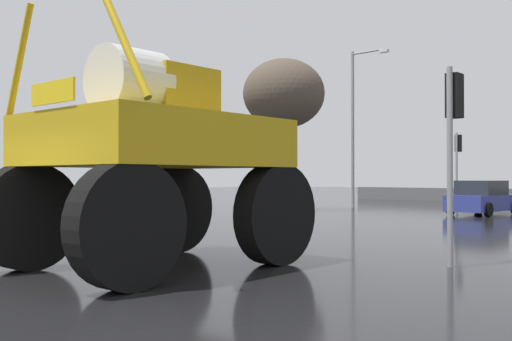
{
  "coord_description": "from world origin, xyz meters",
  "views": [
    {
      "loc": [
        9.13,
        -2.88,
        1.67
      ],
      "look_at": [
        0.46,
        6.68,
        1.82
      ],
      "focal_mm": 41.28,
      "sensor_mm": 36.0,
      "label": 1
    }
  ],
  "objects_px": {
    "oversize_sprayer": "(155,156)",
    "traffic_signal_far_left": "(458,154)",
    "bare_tree_left": "(284,94)",
    "sedan_ahead": "(483,199)",
    "traffic_signal_near_left": "(127,153)",
    "streetlight_far_left": "(355,120)",
    "traffic_signal_near_right": "(453,121)"
  },
  "relations": [
    {
      "from": "oversize_sprayer",
      "to": "traffic_signal_far_left",
      "type": "relative_size",
      "value": 1.41
    },
    {
      "from": "oversize_sprayer",
      "to": "bare_tree_left",
      "type": "distance_m",
      "value": 18.68
    },
    {
      "from": "sedan_ahead",
      "to": "traffic_signal_far_left",
      "type": "xyz_separation_m",
      "value": [
        -1.94,
        1.9,
        2.1
      ]
    },
    {
      "from": "sedan_ahead",
      "to": "traffic_signal_near_left",
      "type": "xyz_separation_m",
      "value": [
        -4.91,
        -15.54,
        1.7
      ]
    },
    {
      "from": "traffic_signal_far_left",
      "to": "streetlight_far_left",
      "type": "bearing_deg",
      "value": -175.38
    },
    {
      "from": "oversize_sprayer",
      "to": "traffic_signal_far_left",
      "type": "distance_m",
      "value": 21.58
    },
    {
      "from": "traffic_signal_near_right",
      "to": "oversize_sprayer",
      "type": "bearing_deg",
      "value": -136.34
    },
    {
      "from": "traffic_signal_near_left",
      "to": "traffic_signal_far_left",
      "type": "relative_size",
      "value": 0.86
    },
    {
      "from": "traffic_signal_near_left",
      "to": "streetlight_far_left",
      "type": "height_order",
      "value": "streetlight_far_left"
    },
    {
      "from": "traffic_signal_near_left",
      "to": "bare_tree_left",
      "type": "relative_size",
      "value": 0.44
    },
    {
      "from": "oversize_sprayer",
      "to": "traffic_signal_far_left",
      "type": "bearing_deg",
      "value": 7.89
    },
    {
      "from": "sedan_ahead",
      "to": "traffic_signal_far_left",
      "type": "bearing_deg",
      "value": 49.15
    },
    {
      "from": "oversize_sprayer",
      "to": "streetlight_far_left",
      "type": "height_order",
      "value": "streetlight_far_left"
    },
    {
      "from": "traffic_signal_far_left",
      "to": "bare_tree_left",
      "type": "xyz_separation_m",
      "value": [
        -6.35,
        -5.77,
        2.94
      ]
    },
    {
      "from": "streetlight_far_left",
      "to": "sedan_ahead",
      "type": "bearing_deg",
      "value": -10.84
    },
    {
      "from": "oversize_sprayer",
      "to": "bare_tree_left",
      "type": "bearing_deg",
      "value": 30.95
    },
    {
      "from": "traffic_signal_near_right",
      "to": "streetlight_far_left",
      "type": "bearing_deg",
      "value": 127.42
    },
    {
      "from": "sedan_ahead",
      "to": "bare_tree_left",
      "type": "relative_size",
      "value": 0.56
    },
    {
      "from": "oversize_sprayer",
      "to": "traffic_signal_far_left",
      "type": "xyz_separation_m",
      "value": [
        -3.35,
        21.3,
        0.76
      ]
    },
    {
      "from": "sedan_ahead",
      "to": "traffic_signal_far_left",
      "type": "distance_m",
      "value": 3.44
    },
    {
      "from": "traffic_signal_near_left",
      "to": "traffic_signal_near_right",
      "type": "height_order",
      "value": "traffic_signal_near_right"
    },
    {
      "from": "traffic_signal_near_right",
      "to": "bare_tree_left",
      "type": "distance_m",
      "value": 18.28
    },
    {
      "from": "traffic_signal_near_left",
      "to": "streetlight_far_left",
      "type": "xyz_separation_m",
      "value": [
        -2.64,
        16.99,
        2.4
      ]
    },
    {
      "from": "sedan_ahead",
      "to": "traffic_signal_far_left",
      "type": "relative_size",
      "value": 1.09
    },
    {
      "from": "sedan_ahead",
      "to": "bare_tree_left",
      "type": "distance_m",
      "value": 10.45
    },
    {
      "from": "traffic_signal_near_left",
      "to": "traffic_signal_far_left",
      "type": "bearing_deg",
      "value": 80.33
    },
    {
      "from": "oversize_sprayer",
      "to": "traffic_signal_near_left",
      "type": "relative_size",
      "value": 1.63
    },
    {
      "from": "sedan_ahead",
      "to": "traffic_signal_near_right",
      "type": "distance_m",
      "value": 16.59
    },
    {
      "from": "sedan_ahead",
      "to": "traffic_signal_near_left",
      "type": "height_order",
      "value": "traffic_signal_near_left"
    },
    {
      "from": "bare_tree_left",
      "to": "streetlight_far_left",
      "type": "bearing_deg",
      "value": 82.09
    },
    {
      "from": "streetlight_far_left",
      "to": "bare_tree_left",
      "type": "relative_size",
      "value": 1.15
    },
    {
      "from": "traffic_signal_near_left",
      "to": "bare_tree_left",
      "type": "height_order",
      "value": "bare_tree_left"
    }
  ]
}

